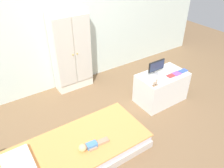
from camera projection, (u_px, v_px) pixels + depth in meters
name	position (u px, v px, depth m)	size (l,w,h in m)	color
ground_plane	(114.00, 131.00, 3.25)	(10.00, 10.00, 0.02)	brown
back_wall	(60.00, 12.00, 3.60)	(6.40, 0.05, 2.70)	silver
bed	(78.00, 150.00, 2.81)	(1.78, 0.82, 0.22)	beige
doll	(88.00, 146.00, 2.68)	(0.39, 0.14, 0.10)	#4C84C6
wardrobe	(71.00, 51.00, 3.84)	(0.65, 0.31, 1.44)	white
tv_stand	(161.00, 87.00, 3.73)	(0.81, 0.49, 0.51)	silver
tv_monitor	(157.00, 66.00, 3.54)	(0.31, 0.10, 0.23)	#99999E
rocking_horse_toy	(156.00, 83.00, 3.29)	(0.09, 0.04, 0.11)	#8E6642
book_red	(171.00, 76.00, 3.54)	(0.12, 0.08, 0.02)	#CC3838
book_purple	(177.00, 74.00, 3.60)	(0.14, 0.11, 0.01)	#8E51B2
book_blue	(183.00, 71.00, 3.67)	(0.15, 0.09, 0.02)	blue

